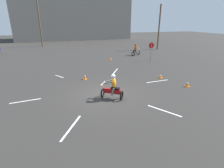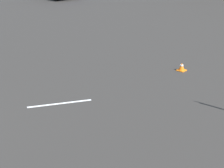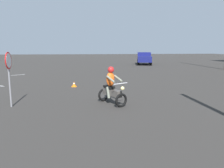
{
  "view_description": "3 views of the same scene",
  "coord_description": "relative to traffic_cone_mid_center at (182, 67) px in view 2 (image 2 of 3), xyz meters",
  "views": [
    {
      "loc": [
        -3.18,
        -10.57,
        4.79
      ],
      "look_at": [
        0.2,
        -0.73,
        1.0
      ],
      "focal_mm": 28.0,
      "sensor_mm": 36.0,
      "label": 1
    },
    {
      "loc": [
        12.06,
        -3.5,
        5.41
      ],
      "look_at": [
        4.3,
        5.88,
        0.9
      ],
      "focal_mm": 70.0,
      "sensor_mm": 36.0,
      "label": 2
    },
    {
      "loc": [
        17.73,
        11.3,
        2.5
      ],
      "look_at": [
        8.41,
        12.48,
        0.9
      ],
      "focal_mm": 35.0,
      "sensor_mm": 36.0,
      "label": 3
    }
  ],
  "objects": [
    {
      "name": "traffic_cone_mid_center",
      "position": [
        0.0,
        0.0,
        0.0
      ],
      "size": [
        0.32,
        0.32,
        0.32
      ],
      "color": "orange",
      "rests_on": "ground"
    },
    {
      "name": "lane_stripe_ne",
      "position": [
        -1.27,
        -5.32,
        -0.15
      ],
      "size": [
        1.2,
        1.79,
        0.01
      ],
      "primitive_type": "cube",
      "rotation": [
        0.0,
        0.0,
        2.57
      ],
      "color": "silver",
      "rests_on": "ground"
    }
  ]
}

